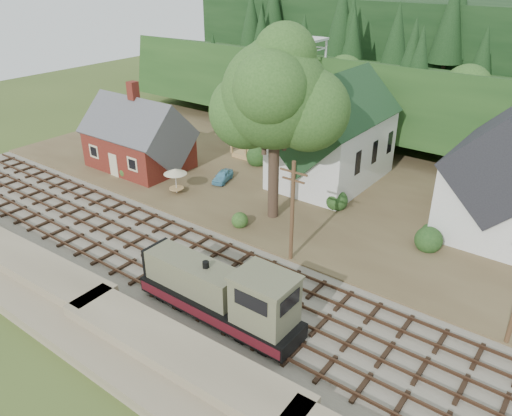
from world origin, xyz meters
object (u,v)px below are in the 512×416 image
Objects in this scene: car_green at (116,153)px; patio_set at (175,172)px; car_blue at (223,176)px; locomotive at (224,295)px.

car_green is 12.34m from patio_set.
locomotive is at bearing -66.22° from car_blue.
locomotive is 3.51× the size of car_blue.
car_blue is at bearing 130.61° from locomotive.
car_green is (-13.73, -2.16, 0.04)m from car_blue.
patio_set is at bearing -126.82° from car_green.
car_green is 1.45× the size of patio_set.
locomotive reaches higher than patio_set.
patio_set is (11.98, -2.54, 1.48)m from car_green.
car_blue is 5.24m from patio_set.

